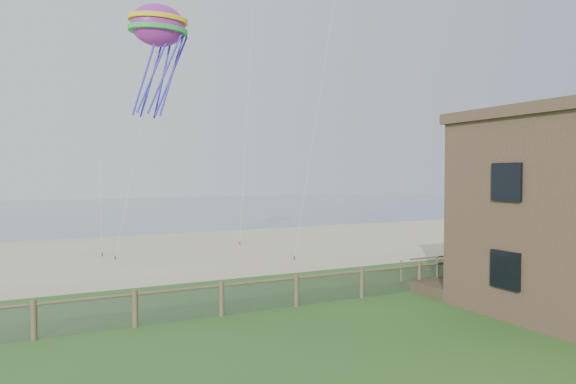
% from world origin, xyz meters
% --- Properties ---
extents(ground, '(160.00, 160.00, 0.00)m').
position_xyz_m(ground, '(0.00, 0.00, 0.00)').
color(ground, '#24551D').
rests_on(ground, ground).
extents(sand_beach, '(72.00, 20.00, 0.02)m').
position_xyz_m(sand_beach, '(0.00, 22.00, 0.00)').
color(sand_beach, tan).
rests_on(sand_beach, ground).
extents(ocean, '(160.00, 68.00, 0.02)m').
position_xyz_m(ocean, '(0.00, 66.00, 0.00)').
color(ocean, slate).
rests_on(ocean, ground).
extents(chainlink_fence, '(36.20, 0.20, 1.25)m').
position_xyz_m(chainlink_fence, '(0.00, 6.00, 0.55)').
color(chainlink_fence, brown).
rests_on(chainlink_fence, ground).
extents(motel_deck, '(15.00, 2.00, 0.50)m').
position_xyz_m(motel_deck, '(13.00, 5.00, 0.25)').
color(motel_deck, brown).
rests_on(motel_deck, ground).
extents(picnic_table, '(1.93, 1.72, 0.67)m').
position_xyz_m(picnic_table, '(8.02, 4.22, 0.34)').
color(picnic_table, brown).
rests_on(picnic_table, ground).
extents(octopus_kite, '(3.80, 3.17, 6.71)m').
position_xyz_m(octopus_kite, '(-2.72, 17.31, 11.50)').
color(octopus_kite, '#FF2842').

